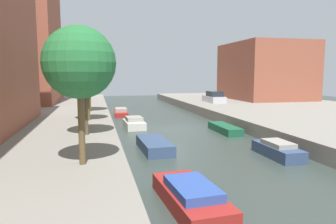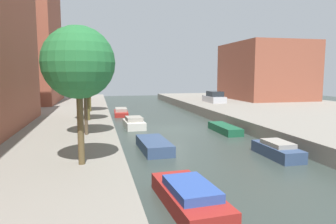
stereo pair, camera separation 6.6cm
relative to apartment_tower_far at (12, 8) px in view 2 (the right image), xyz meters
name	(u,v)px [view 2 (the right image)]	position (x,y,z in m)	size (l,w,h in m)	color
ground_plane	(173,130)	(16.00, -18.05, -12.69)	(84.00, 84.00, 0.00)	#333D38
quay_right	(327,118)	(31.00, -18.05, -12.19)	(20.00, 64.00, 1.00)	gray
apartment_tower_far	(12,8)	(0.00, 0.00, 0.00)	(10.00, 13.27, 23.38)	brown
low_block_right	(265,71)	(34.00, -1.61, -7.65)	(10.00, 12.07, 8.08)	brown
street_tree_0	(78,63)	(9.21, -30.14, -7.69)	(2.82, 2.82, 5.44)	brown
street_tree_1	(84,70)	(9.21, -23.92, -7.87)	(3.07, 3.07, 5.36)	brown
street_tree_2	(87,76)	(9.21, -17.90, -8.21)	(2.74, 2.74, 4.87)	brown
street_tree_3	(89,67)	(9.21, -11.95, -7.43)	(3.15, 3.15, 5.85)	brown
parked_car	(214,98)	(24.66, -5.33, -11.10)	(1.82, 4.17, 1.43)	#B7B7BC
moored_boat_left_1	(189,196)	(12.88, -32.85, -12.30)	(1.89, 4.38, 0.92)	maroon
moored_boat_left_2	(154,145)	(13.15, -24.70, -12.37)	(1.72, 4.02, 0.64)	#33476B
moored_boat_left_3	(134,123)	(12.91, -16.59, -12.27)	(1.69, 3.29, 0.98)	beige
moored_boat_left_4	(121,112)	(12.48, -7.98, -12.35)	(1.66, 4.30, 0.83)	maroon
moored_boat_right_1	(277,150)	(19.57, -27.69, -12.30)	(1.33, 3.45, 0.89)	#33476B
moored_boat_right_2	(225,129)	(19.72, -20.13, -12.41)	(1.27, 4.19, 0.57)	#195638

